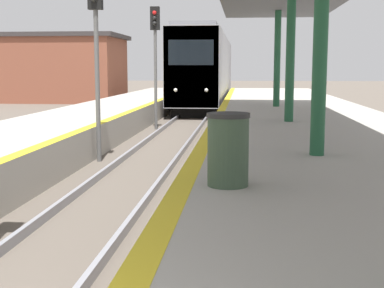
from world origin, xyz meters
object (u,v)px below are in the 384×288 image
Objects in this scene: signal_mid at (96,33)px; train at (207,69)px; trash_bin at (228,149)px; signal_far at (155,45)px.

train is at bearing 86.65° from signal_mid.
train reaches higher than trash_bin.
signal_far reaches higher than trash_bin.
signal_mid is at bearing -92.22° from signal_far.
signal_mid is 4.93× the size of trash_bin.
signal_mid and signal_far have the same top height.
signal_mid is 7.77m from trash_bin.
signal_mid is at bearing 118.58° from trash_bin.
signal_mid is 1.00× the size of signal_far.
train is 29.49m from trash_bin.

